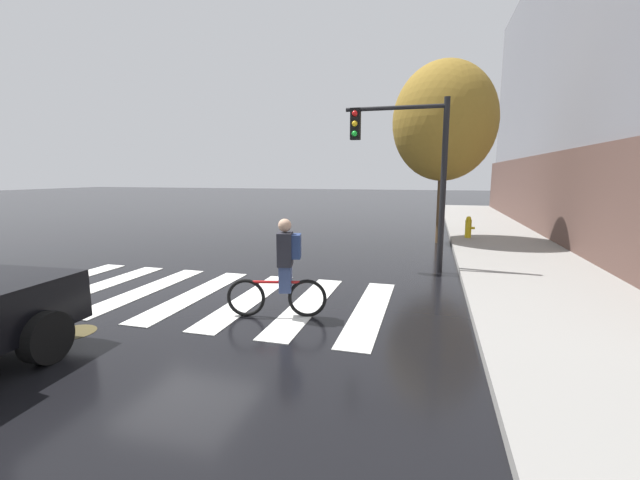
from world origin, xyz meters
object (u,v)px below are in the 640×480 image
object	(u,v)px
traffic_light_near	(409,156)
street_tree_near	(444,122)
cyclist	(283,269)
fire_hydrant	(468,227)
manhole_cover	(74,332)

from	to	relation	value
traffic_light_near	street_tree_near	distance (m)	4.91
cyclist	traffic_light_near	xyz separation A→B (m)	(1.78, 3.98, 2.02)
cyclist	fire_hydrant	xyz separation A→B (m)	(3.69, 9.15, -0.31)
manhole_cover	traffic_light_near	xyz separation A→B (m)	(4.68, 5.51, 2.86)
fire_hydrant	street_tree_near	xyz separation A→B (m)	(-1.02, -0.53, 3.66)
manhole_cover	cyclist	xyz separation A→B (m)	(2.89, 1.52, 0.84)
manhole_cover	cyclist	world-z (taller)	cyclist
manhole_cover	street_tree_near	bearing A→B (deg)	61.31
fire_hydrant	street_tree_near	world-z (taller)	street_tree_near
traffic_light_near	fire_hydrant	size ratio (longest dim) A/B	5.38
street_tree_near	fire_hydrant	bearing A→B (deg)	27.24
manhole_cover	fire_hydrant	distance (m)	12.55
manhole_cover	cyclist	size ratio (longest dim) A/B	0.38
manhole_cover	traffic_light_near	bearing A→B (deg)	49.67
traffic_light_near	manhole_cover	bearing A→B (deg)	-130.33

